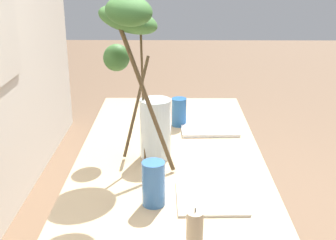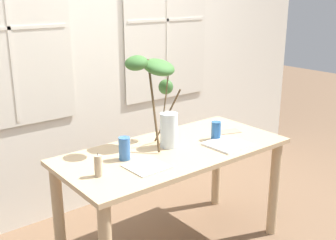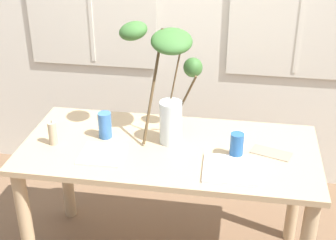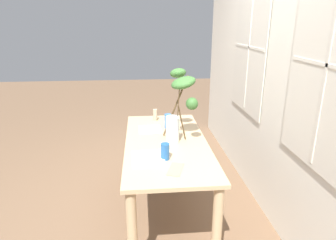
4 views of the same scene
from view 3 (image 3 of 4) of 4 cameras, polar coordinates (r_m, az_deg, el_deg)
name	(u,v)px [view 3 (image 3 of 4)]	position (r m, az deg, el deg)	size (l,w,h in m)	color
dining_table	(169,168)	(2.57, 0.11, -5.72)	(1.53, 0.71, 0.76)	tan
vase_with_branches	(167,75)	(2.45, -0.07, 5.37)	(0.46, 0.30, 0.64)	silver
drinking_glass_blue_left	(105,125)	(2.58, -7.46, -0.61)	(0.07, 0.07, 0.14)	#386BAD
drinking_glass_blue_right	(237,145)	(2.41, 8.11, -2.97)	(0.07, 0.07, 0.13)	#235693
plate_square_left	(102,154)	(2.45, -7.78, -4.01)	(0.22, 0.22, 0.01)	silver
plate_square_right	(229,169)	(2.33, 7.25, -5.76)	(0.25, 0.25, 0.01)	white
napkin_folded	(271,153)	(2.50, 12.07, -3.81)	(0.20, 0.09, 0.00)	gray
pillar_candle	(53,133)	(2.57, -13.47, -1.55)	(0.04, 0.04, 0.14)	tan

